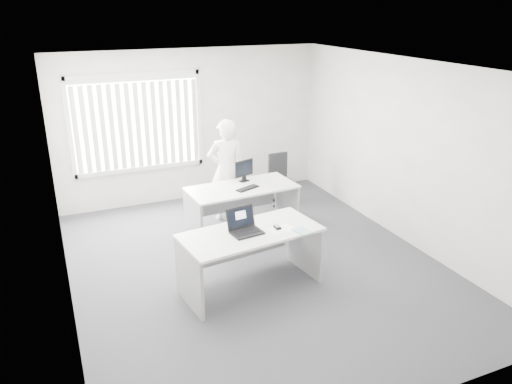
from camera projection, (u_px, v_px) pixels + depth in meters
name	position (u px, v px, depth m)	size (l,w,h in m)	color
ground	(256.00, 265.00, 7.18)	(6.00, 6.00, 0.00)	#48484E
wall_back	(192.00, 126.00, 9.25)	(5.00, 0.02, 2.80)	silver
wall_front	(400.00, 279.00, 4.11)	(5.00, 0.02, 2.80)	silver
wall_left	(57.00, 200.00, 5.75)	(0.02, 6.00, 2.80)	silver
wall_right	(406.00, 152.00, 7.61)	(0.02, 6.00, 2.80)	silver
ceiling	(256.00, 66.00, 6.18)	(5.00, 6.00, 0.02)	silver
window	(137.00, 123.00, 8.80)	(2.32, 0.06, 1.76)	silver
blinds	(138.00, 126.00, 8.76)	(2.20, 0.10, 1.50)	silver
desk_near	(251.00, 247.00, 6.42)	(1.88, 1.06, 0.81)	silver
desk_far	(242.00, 200.00, 8.04)	(1.78, 0.92, 0.79)	silver
office_chair	(281.00, 187.00, 9.38)	(0.55, 0.55, 0.93)	black
person	(226.00, 170.00, 8.44)	(0.65, 0.42, 1.77)	white
laptop	(247.00, 223.00, 6.23)	(0.39, 0.34, 0.30)	black
paper_sheet	(281.00, 229.00, 6.41)	(0.31, 0.22, 0.00)	white
mouse	(277.00, 227.00, 6.42)	(0.07, 0.11, 0.05)	#B0B0B2
booklet	(302.00, 231.00, 6.34)	(0.17, 0.23, 0.01)	white
keyboard	(247.00, 188.00, 7.87)	(0.40, 0.13, 0.02)	black
monitor	(244.00, 171.00, 8.15)	(0.36, 0.11, 0.36)	black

